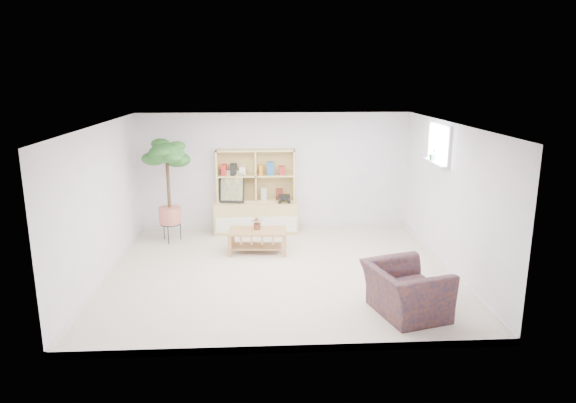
{
  "coord_description": "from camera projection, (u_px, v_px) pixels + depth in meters",
  "views": [
    {
      "loc": [
        -0.3,
        -7.83,
        3.13
      ],
      "look_at": [
        0.17,
        0.45,
        1.08
      ],
      "focal_mm": 32.0,
      "sensor_mm": 36.0,
      "label": 1
    }
  ],
  "objects": [
    {
      "name": "storage_unit",
      "position": [
        256.0,
        192.0,
        10.31
      ],
      "size": [
        1.69,
        0.57,
        1.69
      ],
      "primitive_type": null,
      "color": "#DABE70",
      "rests_on": "floor"
    },
    {
      "name": "floor_tree",
      "position": [
        169.0,
        191.0,
        9.7
      ],
      "size": [
        0.96,
        0.96,
        1.98
      ],
      "primitive_type": null,
      "rotation": [
        0.0,
        0.0,
        0.41
      ],
      "color": "#266724",
      "rests_on": "floor"
    },
    {
      "name": "armchair",
      "position": [
        406.0,
        287.0,
        6.83
      ],
      "size": [
        1.15,
        1.24,
        0.77
      ],
      "primitive_type": "imported",
      "rotation": [
        0.0,
        0.0,
        1.85
      ],
      "color": "#111C41",
      "rests_on": "floor"
    },
    {
      "name": "poster",
      "position": [
        232.0,
        186.0,
        10.23
      ],
      "size": [
        0.5,
        0.18,
        0.68
      ],
      "primitive_type": null,
      "rotation": [
        0.0,
        0.0,
        -0.13
      ],
      "color": "yellow",
      "rests_on": "storage_unit"
    },
    {
      "name": "walls",
      "position": [
        279.0,
        201.0,
        8.07
      ],
      "size": [
        5.51,
        5.01,
        2.4
      ],
      "color": "white",
      "rests_on": "floor"
    },
    {
      "name": "window_sill",
      "position": [
        435.0,
        163.0,
        8.69
      ],
      "size": [
        0.14,
        1.0,
        0.04
      ],
      "primitive_type": "cube",
      "color": "silver",
      "rests_on": "walls"
    },
    {
      "name": "ceiling",
      "position": [
        279.0,
        124.0,
        7.79
      ],
      "size": [
        5.5,
        5.0,
        0.01
      ],
      "primitive_type": "cube",
      "color": "silver",
      "rests_on": "walls"
    },
    {
      "name": "window",
      "position": [
        440.0,
        144.0,
        8.61
      ],
      "size": [
        0.1,
        0.98,
        0.68
      ],
      "primitive_type": null,
      "color": "#AFC5E5",
      "rests_on": "walls"
    },
    {
      "name": "sill_plant",
      "position": [
        433.0,
        154.0,
        8.79
      ],
      "size": [
        0.15,
        0.13,
        0.23
      ],
      "primitive_type": "imported",
      "rotation": [
        0.0,
        0.0,
        0.24
      ],
      "color": "#266724",
      "rests_on": "window_sill"
    },
    {
      "name": "toy_truck",
      "position": [
        284.0,
        198.0,
        10.3
      ],
      "size": [
        0.35,
        0.24,
        0.18
      ],
      "primitive_type": null,
      "rotation": [
        0.0,
        0.0,
        -0.03
      ],
      "color": "black",
      "rests_on": "storage_unit"
    },
    {
      "name": "table_plant",
      "position": [
        258.0,
        223.0,
        9.24
      ],
      "size": [
        0.23,
        0.2,
        0.24
      ],
      "primitive_type": "imported",
      "rotation": [
        0.0,
        0.0,
        0.06
      ],
      "color": "#1D601B",
      "rests_on": "coffee_table"
    },
    {
      "name": "coffee_table",
      "position": [
        258.0,
        241.0,
        9.26
      ],
      "size": [
        1.06,
        0.63,
        0.42
      ],
      "primitive_type": null,
      "rotation": [
        0.0,
        0.0,
        -0.07
      ],
      "color": "#AB6737",
      "rests_on": "floor"
    },
    {
      "name": "baseboard",
      "position": [
        279.0,
        269.0,
        8.35
      ],
      "size": [
        5.5,
        5.0,
        0.1
      ],
      "primitive_type": null,
      "color": "silver",
      "rests_on": "floor"
    },
    {
      "name": "floor",
      "position": [
        279.0,
        272.0,
        8.36
      ],
      "size": [
        5.5,
        5.0,
        0.01
      ],
      "primitive_type": "cube",
      "color": "beige",
      "rests_on": "ground"
    }
  ]
}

